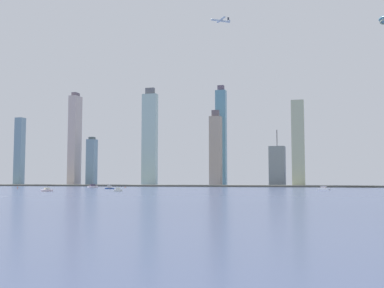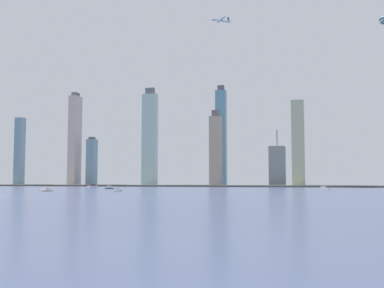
% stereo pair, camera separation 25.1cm
% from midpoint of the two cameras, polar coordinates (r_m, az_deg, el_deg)
% --- Properties ---
extents(ground_plane, '(6000.00, 6000.00, 0.00)m').
position_cam_midpoint_polar(ground_plane, '(353.92, -22.23, -5.91)').
color(ground_plane, '#36415E').
extents(waterfront_pier, '(903.41, 43.18, 2.81)m').
position_cam_midpoint_polar(waterfront_pier, '(767.13, -0.51, -5.16)').
color(waterfront_pier, '#54544B').
rests_on(waterfront_pier, ground).
extents(skyscraper_0, '(15.91, 16.35, 90.90)m').
position_cam_midpoint_polar(skyscraper_0, '(880.76, -12.24, -2.19)').
color(skyscraper_0, '#6B8B9E').
rests_on(skyscraper_0, ground).
extents(skyscraper_1, '(20.86, 16.37, 136.13)m').
position_cam_midpoint_polar(skyscraper_1, '(828.81, 2.94, -0.73)').
color(skyscraper_1, '#A29384').
rests_on(skyscraper_1, ground).
extents(skyscraper_2, '(26.88, 12.26, 176.85)m').
position_cam_midpoint_polar(skyscraper_2, '(833.03, -5.22, 0.66)').
color(skyscraper_2, '#A1BFBC').
rests_on(skyscraper_2, ground).
extents(skyscraper_3, '(15.36, 14.37, 129.59)m').
position_cam_midpoint_polar(skyscraper_3, '(940.23, -20.46, -0.89)').
color(skyscraper_3, '#6B8C9F').
rests_on(skyscraper_3, ground).
extents(skyscraper_4, '(19.36, 14.56, 188.06)m').
position_cam_midpoint_polar(skyscraper_4, '(863.89, 3.62, 0.88)').
color(skyscraper_4, '#578AA1').
rests_on(skyscraper_4, ground).
extents(skyscraper_5, '(27.36, 27.61, 99.37)m').
position_cam_midpoint_polar(skyscraper_5, '(827.78, 10.47, -2.71)').
color(skyscraper_5, slate).
rests_on(skyscraper_5, ground).
extents(skyscraper_6, '(19.44, 18.29, 137.58)m').
position_cam_midpoint_polar(skyscraper_6, '(753.05, 12.94, 0.07)').
color(skyscraper_6, '#ADB594').
rests_on(skyscraper_6, ground).
extents(skyscraper_7, '(15.42, 24.98, 176.01)m').
position_cam_midpoint_polar(skyscraper_7, '(898.92, -14.23, 0.47)').
color(skyscraper_7, '#BEADA8').
rests_on(skyscraper_7, ground).
extents(boat_0, '(13.58, 9.55, 4.59)m').
position_cam_midpoint_polar(boat_0, '(521.18, 15.90, -5.31)').
color(boat_0, white).
rests_on(boat_0, ground).
extents(boat_2, '(7.45, 11.98, 7.87)m').
position_cam_midpoint_polar(boat_2, '(467.01, -17.43, -5.43)').
color(boat_2, white).
rests_on(boat_2, ground).
extents(boat_3, '(11.99, 7.96, 7.80)m').
position_cam_midpoint_polar(boat_3, '(583.16, -10.12, -5.32)').
color(boat_3, navy).
rests_on(boat_3, ground).
extents(boat_4, '(8.32, 3.81, 3.89)m').
position_cam_midpoint_polar(boat_4, '(453.50, -9.09, -5.61)').
color(boat_4, white).
rests_on(boat_4, ground).
extents(boat_6, '(11.41, 15.07, 11.76)m').
position_cam_midpoint_polar(boat_6, '(693.64, -12.12, -5.11)').
color(boat_6, white).
rests_on(boat_6, ground).
extents(channel_buoy_0, '(1.23, 1.23, 1.89)m').
position_cam_midpoint_polar(channel_buoy_0, '(667.61, -8.22, -5.27)').
color(channel_buoy_0, '#E54C19').
rests_on(channel_buoy_0, ground).
extents(channel_buoy_1, '(1.11, 1.11, 2.98)m').
position_cam_midpoint_polar(channel_buoy_1, '(643.55, -20.68, -5.01)').
color(channel_buoy_1, '#E54C19').
rests_on(channel_buoy_1, ground).
extents(airplane, '(27.79, 25.44, 8.37)m').
position_cam_midpoint_polar(airplane, '(730.40, 3.53, 14.95)').
color(airplane, silver).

